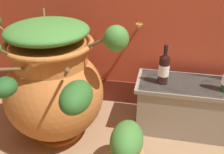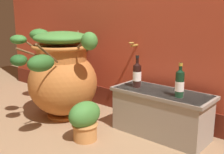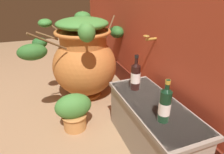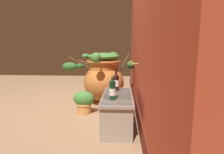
% 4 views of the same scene
% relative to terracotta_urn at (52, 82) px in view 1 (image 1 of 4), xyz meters
% --- Properties ---
extents(terracotta_urn, '(1.19, 1.18, 0.90)m').
position_rel_terracotta_urn_xyz_m(terracotta_urn, '(0.00, 0.00, 0.00)').
color(terracotta_urn, '#C17033').
rests_on(terracotta_urn, ground_plane).
extents(stone_ledge, '(0.88, 0.37, 0.40)m').
position_rel_terracotta_urn_xyz_m(stone_ledge, '(1.00, 0.27, -0.24)').
color(stone_ledge, '#9E9384').
rests_on(stone_ledge, ground_plane).
extents(wine_bottle_left, '(0.08, 0.08, 0.29)m').
position_rel_terracotta_urn_xyz_m(wine_bottle_left, '(0.76, 0.24, 0.07)').
color(wine_bottle_left, black).
rests_on(wine_bottle_left, stone_ledge).
extents(potted_shrub, '(0.22, 0.31, 0.34)m').
position_rel_terracotta_urn_xyz_m(potted_shrub, '(0.57, -0.24, -0.27)').
color(potted_shrub, '#D68E4C').
rests_on(potted_shrub, ground_plane).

